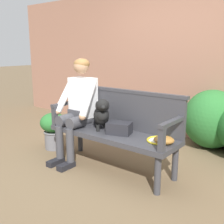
# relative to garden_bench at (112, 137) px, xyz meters

# --- Properties ---
(ground_plane) EXTENTS (40.00, 40.00, 0.00)m
(ground_plane) POSITION_rel_garden_bench_xyz_m (0.00, 0.00, -0.42)
(ground_plane) COLOR brown
(brick_garden_fence) EXTENTS (8.00, 0.30, 2.49)m
(brick_garden_fence) POSITION_rel_garden_bench_xyz_m (0.00, 1.89, 0.83)
(brick_garden_fence) COLOR #936651
(brick_garden_fence) RESTS_ON ground
(hedge_bush_mid_left) EXTENTS (0.85, 0.84, 0.88)m
(hedge_bush_mid_left) POSITION_rel_garden_bench_xyz_m (0.69, 1.54, 0.02)
(hedge_bush_mid_left) COLOR #286B2D
(hedge_bush_mid_left) RESTS_ON ground
(garden_bench) EXTENTS (1.66, 0.52, 0.48)m
(garden_bench) POSITION_rel_garden_bench_xyz_m (0.00, 0.00, 0.00)
(garden_bench) COLOR #38383D
(garden_bench) RESTS_ON ground
(bench_backrest) EXTENTS (1.70, 0.06, 0.50)m
(bench_backrest) POSITION_rel_garden_bench_xyz_m (0.00, 0.23, 0.32)
(bench_backrest) COLOR #38383D
(bench_backrest) RESTS_ON garden_bench
(bench_armrest_left_end) EXTENTS (0.06, 0.52, 0.28)m
(bench_armrest_left_end) POSITION_rel_garden_bench_xyz_m (-0.79, -0.09, 0.27)
(bench_armrest_left_end) COLOR #38383D
(bench_armrest_left_end) RESTS_ON garden_bench
(bench_armrest_right_end) EXTENTS (0.06, 0.52, 0.28)m
(bench_armrest_right_end) POSITION_rel_garden_bench_xyz_m (0.79, -0.09, 0.27)
(bench_armrest_right_end) COLOR #38383D
(bench_armrest_right_end) RESTS_ON garden_bench
(person_seated) EXTENTS (0.56, 0.66, 1.35)m
(person_seated) POSITION_rel_garden_bench_xyz_m (-0.55, -0.02, 0.33)
(person_seated) COLOR black
(person_seated) RESTS_ON ground
(dog_on_bench) EXTENTS (0.37, 0.36, 0.41)m
(dog_on_bench) POSITION_rel_garden_bench_xyz_m (-0.15, -0.01, 0.27)
(dog_on_bench) COLOR black
(dog_on_bench) RESTS_ON garden_bench
(tennis_racket) EXTENTS (0.38, 0.58, 0.03)m
(tennis_racket) POSITION_rel_garden_bench_xyz_m (0.61, 0.08, 0.07)
(tennis_racket) COLOR yellow
(tennis_racket) RESTS_ON garden_bench
(baseball_glove) EXTENTS (0.27, 0.24, 0.09)m
(baseball_glove) POSITION_rel_garden_bench_xyz_m (0.70, 0.00, 0.11)
(baseball_glove) COLOR #9E6B2D
(baseball_glove) RESTS_ON garden_bench
(sports_bag) EXTENTS (0.33, 0.28, 0.14)m
(sports_bag) POSITION_rel_garden_bench_xyz_m (0.11, -0.00, 0.13)
(sports_bag) COLOR #232328
(sports_bag) RESTS_ON garden_bench
(potted_plant) EXTENTS (0.39, 0.39, 0.55)m
(potted_plant) POSITION_rel_garden_bench_xyz_m (-1.13, 0.03, -0.10)
(potted_plant) COLOR slate
(potted_plant) RESTS_ON ground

